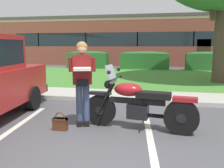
% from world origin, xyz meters
% --- Properties ---
extents(ground_plane, '(140.00, 140.00, 0.00)m').
position_xyz_m(ground_plane, '(0.00, 0.00, 0.00)').
color(ground_plane, '#4C4C51').
extents(curb_strip, '(60.00, 0.20, 0.12)m').
position_xyz_m(curb_strip, '(0.00, 3.48, 0.06)').
color(curb_strip, '#B7B2A8').
rests_on(curb_strip, ground).
extents(concrete_walk, '(60.00, 1.50, 0.08)m').
position_xyz_m(concrete_walk, '(0.00, 4.33, 0.04)').
color(concrete_walk, '#B7B2A8').
rests_on(concrete_walk, ground).
extents(grass_lawn, '(60.00, 8.33, 0.06)m').
position_xyz_m(grass_lawn, '(0.00, 9.25, 0.03)').
color(grass_lawn, '#478433').
rests_on(grass_lawn, ground).
extents(stall_stripe_1, '(0.64, 4.38, 0.01)m').
position_xyz_m(stall_stripe_1, '(0.83, 0.20, 0.00)').
color(stall_stripe_1, silver).
rests_on(stall_stripe_1, ground).
extents(motorcycle, '(2.24, 0.82, 1.26)m').
position_xyz_m(motorcycle, '(0.58, 1.26, 0.49)').
color(motorcycle, black).
rests_on(motorcycle, ground).
extents(rider_person, '(0.55, 0.65, 1.70)m').
position_xyz_m(rider_person, '(-0.64, 1.28, 1.01)').
color(rider_person, black).
rests_on(rider_person, ground).
extents(handbag, '(0.28, 0.13, 0.36)m').
position_xyz_m(handbag, '(-0.98, 0.90, 0.14)').
color(handbag, '#562D19').
rests_on(handbag, ground).
extents(hedge_left, '(2.85, 0.90, 1.24)m').
position_xyz_m(hedge_left, '(-4.28, 13.37, 0.65)').
color(hedge_left, '#286028').
rests_on(hedge_left, ground).
extents(hedge_center_left, '(3.26, 0.90, 1.24)m').
position_xyz_m(hedge_center_left, '(-0.29, 13.37, 0.65)').
color(hedge_center_left, '#286028').
rests_on(hedge_center_left, ground).
extents(hedge_center_right, '(2.64, 0.90, 1.24)m').
position_xyz_m(hedge_center_right, '(3.70, 13.37, 0.65)').
color(hedge_center_right, '#286028').
rests_on(hedge_center_right, ground).
extents(brick_building, '(24.94, 8.11, 4.04)m').
position_xyz_m(brick_building, '(-1.07, 20.08, 2.02)').
color(brick_building, brown).
rests_on(brick_building, ground).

